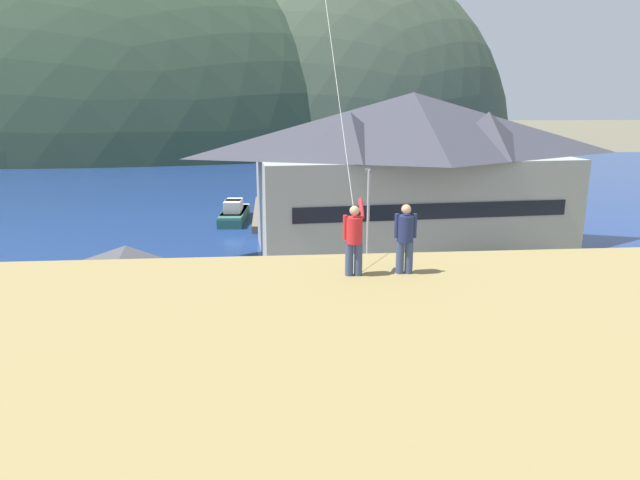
{
  "coord_description": "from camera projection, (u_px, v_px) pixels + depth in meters",
  "views": [
    {
      "loc": [
        -1.68,
        -21.29,
        11.62
      ],
      "look_at": [
        0.93,
        9.0,
        4.08
      ],
      "focal_mm": 31.85,
      "sensor_mm": 36.0,
      "label": 1
    }
  ],
  "objects": [
    {
      "name": "ground_plane",
      "position": [
        316.0,
        388.0,
        23.52
      ],
      "size": [
        600.0,
        600.0,
        0.0
      ],
      "primitive_type": "plane",
      "color": "#66604C"
    },
    {
      "name": "parking_lot_pad",
      "position": [
        308.0,
        338.0,
        28.35
      ],
      "size": [
        40.0,
        20.0,
        0.1
      ],
      "primitive_type": "cube",
      "color": "gray",
      "rests_on": "ground"
    },
    {
      "name": "bay_water",
      "position": [
        283.0,
        183.0,
        81.54
      ],
      "size": [
        360.0,
        84.0,
        0.03
      ],
      "primitive_type": "cube",
      "color": "navy",
      "rests_on": "ground"
    },
    {
      "name": "far_hill_east_peak",
      "position": [
        49.0,
        154.0,
        124.97
      ],
      "size": [
        124.12,
        58.58,
        71.75
      ],
      "primitive_type": "ellipsoid",
      "color": "#334733",
      "rests_on": "ground"
    },
    {
      "name": "far_hill_center_saddle",
      "position": [
        86.0,
        153.0,
        127.17
      ],
      "size": [
        128.89,
        61.84,
        92.05
      ],
      "primitive_type": "ellipsoid",
      "color": "#334733",
      "rests_on": "ground"
    },
    {
      "name": "far_hill_far_shoulder",
      "position": [
        332.0,
        147.0,
        142.57
      ],
      "size": [
        87.85,
        62.3,
        91.0
      ],
      "primitive_type": "ellipsoid",
      "color": "#42513D",
      "rests_on": "ground"
    },
    {
      "name": "harbor_lodge",
      "position": [
        412.0,
        168.0,
        43.66
      ],
      "size": [
        25.48,
        13.42,
        12.15
      ],
      "color": "#999E99",
      "rests_on": "ground"
    },
    {
      "name": "storage_shed_near_lot",
      "position": [
        130.0,
        301.0,
        25.54
      ],
      "size": [
        6.66,
        5.32,
        5.38
      ],
      "color": "#474C56",
      "rests_on": "ground"
    },
    {
      "name": "wharf_dock",
      "position": [
        270.0,
        213.0,
        58.0
      ],
      "size": [
        3.2,
        15.79,
        0.7
      ],
      "color": "#70604C",
      "rests_on": "ground"
    },
    {
      "name": "moored_boat_wharfside",
      "position": [
        235.0,
        213.0,
        56.09
      ],
      "size": [
        2.71,
        6.86,
        2.16
      ],
      "color": "#A8A399",
      "rests_on": "ground"
    },
    {
      "name": "moored_boat_outer_mooring",
      "position": [
        303.0,
        209.0,
        58.13
      ],
      "size": [
        2.81,
        7.11,
        2.16
      ],
      "color": "#A8A399",
      "rests_on": "ground"
    },
    {
      "name": "moored_boat_inner_slip",
      "position": [
        234.0,
        215.0,
        55.2
      ],
      "size": [
        2.76,
        7.25,
        2.16
      ],
      "color": "#23564C",
      "rests_on": "ground"
    },
    {
      "name": "parked_car_front_row_silver",
      "position": [
        474.0,
        350.0,
        24.55
      ],
      "size": [
        4.36,
        2.38,
        1.82
      ],
      "color": "#9EA3A8",
      "rests_on": "parking_lot_pad"
    },
    {
      "name": "parked_car_front_row_end",
      "position": [
        474.0,
        307.0,
        29.73
      ],
      "size": [
        4.24,
        2.14,
        1.82
      ],
      "color": "black",
      "rests_on": "parking_lot_pad"
    },
    {
      "name": "parked_car_front_row_red",
      "position": [
        334.0,
        310.0,
        29.27
      ],
      "size": [
        4.27,
        2.18,
        1.82
      ],
      "color": "red",
      "rests_on": "parking_lot_pad"
    },
    {
      "name": "parked_car_mid_row_center",
      "position": [
        602.0,
        360.0,
        23.61
      ],
      "size": [
        4.33,
        2.31,
        1.82
      ],
      "color": "#9EA3A8",
      "rests_on": "parking_lot_pad"
    },
    {
      "name": "parking_light_pole",
      "position": [
        368.0,
        226.0,
        32.97
      ],
      "size": [
        0.24,
        0.78,
        7.64
      ],
      "color": "#ADADB2",
      "rests_on": "parking_lot_pad"
    },
    {
      "name": "person_kite_flyer",
      "position": [
        354.0,
        238.0,
        13.75
      ],
      "size": [
        0.54,
        0.65,
        1.86
      ],
      "color": "#384770",
      "rests_on": "grassy_hill_foreground"
    },
    {
      "name": "person_companion",
      "position": [
        405.0,
        237.0,
        13.92
      ],
      "size": [
        0.55,
        0.4,
        1.74
      ],
      "color": "#384770",
      "rests_on": "grassy_hill_foreground"
    }
  ]
}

